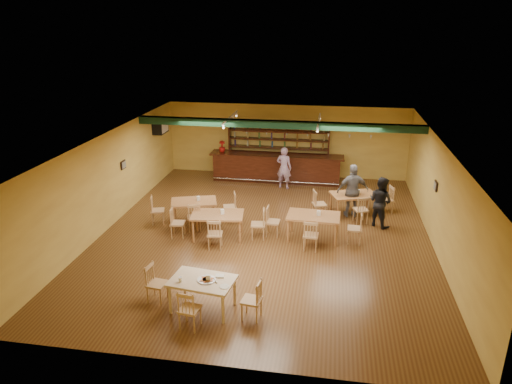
% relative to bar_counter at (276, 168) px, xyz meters
% --- Properties ---
extents(floor, '(12.00, 12.00, 0.00)m').
position_rel_bar_counter_xyz_m(floor, '(0.29, -5.15, -0.56)').
color(floor, '#533217').
rests_on(floor, ground).
extents(ceiling_beam, '(10.00, 0.30, 0.25)m').
position_rel_bar_counter_xyz_m(ceiling_beam, '(0.29, -2.35, 2.31)').
color(ceiling_beam, black).
rests_on(ceiling_beam, ceiling).
extents(track_rail_left, '(0.05, 2.50, 0.05)m').
position_rel_bar_counter_xyz_m(track_rail_left, '(-1.51, -1.75, 2.38)').
color(track_rail_left, white).
rests_on(track_rail_left, ceiling).
extents(track_rail_right, '(0.05, 2.50, 0.05)m').
position_rel_bar_counter_xyz_m(track_rail_right, '(1.69, -1.75, 2.38)').
color(track_rail_right, white).
rests_on(track_rail_right, ceiling).
extents(ac_unit, '(0.34, 0.70, 0.48)m').
position_rel_bar_counter_xyz_m(ac_unit, '(-4.51, -0.95, 1.79)').
color(ac_unit, white).
rests_on(ac_unit, wall_left).
extents(picture_left, '(0.04, 0.34, 0.28)m').
position_rel_bar_counter_xyz_m(picture_left, '(-4.68, -4.15, 1.14)').
color(picture_left, black).
rests_on(picture_left, wall_left).
extents(picture_right, '(0.04, 0.34, 0.28)m').
position_rel_bar_counter_xyz_m(picture_right, '(5.26, -4.65, 1.14)').
color(picture_right, black).
rests_on(picture_right, wall_right).
extents(bar_counter, '(5.44, 0.85, 1.13)m').
position_rel_bar_counter_xyz_m(bar_counter, '(0.00, 0.00, 0.00)').
color(bar_counter, black).
rests_on(bar_counter, ground).
extents(back_bar_hutch, '(4.20, 0.40, 2.28)m').
position_rel_bar_counter_xyz_m(back_bar_hutch, '(0.00, 0.63, 0.57)').
color(back_bar_hutch, black).
rests_on(back_bar_hutch, ground).
extents(poinsettia, '(0.34, 0.34, 0.47)m').
position_rel_bar_counter_xyz_m(poinsettia, '(-2.27, 0.00, 0.80)').
color(poinsettia, '#A9130F').
rests_on(poinsettia, bar_counter).
extents(dining_table_a, '(1.65, 1.26, 0.73)m').
position_rel_bar_counter_xyz_m(dining_table_a, '(-2.15, -4.57, -0.20)').
color(dining_table_a, '#996136').
rests_on(dining_table_a, ground).
extents(dining_table_b, '(1.70, 1.33, 0.74)m').
position_rel_bar_counter_xyz_m(dining_table_b, '(3.01, -3.11, -0.19)').
color(dining_table_b, '#996136').
rests_on(dining_table_b, ground).
extents(dining_table_c, '(1.66, 1.12, 0.78)m').
position_rel_bar_counter_xyz_m(dining_table_c, '(-1.10, -5.62, -0.18)').
color(dining_table_c, '#996136').
rests_on(dining_table_c, ground).
extents(dining_table_d, '(1.60, 1.01, 0.78)m').
position_rel_bar_counter_xyz_m(dining_table_d, '(1.76, -5.25, -0.17)').
color(dining_table_d, '#996136').
rests_on(dining_table_d, ground).
extents(near_table, '(1.54, 1.10, 0.77)m').
position_rel_bar_counter_xyz_m(near_table, '(-0.54, -9.36, -0.18)').
color(near_table, beige).
rests_on(near_table, ground).
extents(pizza_tray, '(0.53, 0.53, 0.01)m').
position_rel_bar_counter_xyz_m(pizza_tray, '(-0.44, -9.36, 0.21)').
color(pizza_tray, silver).
rests_on(pizza_tray, near_table).
extents(parmesan_shaker, '(0.08, 0.08, 0.11)m').
position_rel_bar_counter_xyz_m(parmesan_shaker, '(-1.00, -9.51, 0.26)').
color(parmesan_shaker, '#EAE5C6').
rests_on(parmesan_shaker, near_table).
extents(napkin_stack, '(0.21, 0.17, 0.03)m').
position_rel_bar_counter_xyz_m(napkin_stack, '(-0.18, -9.15, 0.22)').
color(napkin_stack, white).
rests_on(napkin_stack, near_table).
extents(pizza_server, '(0.26, 0.31, 0.00)m').
position_rel_bar_counter_xyz_m(pizza_server, '(-0.28, -9.31, 0.22)').
color(pizza_server, silver).
rests_on(pizza_server, pizza_tray).
extents(side_plate, '(0.25, 0.25, 0.01)m').
position_rel_bar_counter_xyz_m(side_plate, '(0.02, -9.56, 0.21)').
color(side_plate, white).
rests_on(side_plate, near_table).
extents(patron_bar, '(0.68, 0.52, 1.67)m').
position_rel_bar_counter_xyz_m(patron_bar, '(0.40, -0.83, 0.27)').
color(patron_bar, purple).
rests_on(patron_bar, ground).
extents(patron_right_a, '(1.01, 0.99, 1.65)m').
position_rel_bar_counter_xyz_m(patron_right_a, '(3.81, -3.91, 0.26)').
color(patron_right_a, black).
rests_on(patron_right_a, ground).
extents(patron_right_b, '(1.14, 0.69, 1.81)m').
position_rel_bar_counter_xyz_m(patron_right_b, '(2.96, -3.25, 0.34)').
color(patron_right_b, slate).
rests_on(patron_right_b, ground).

